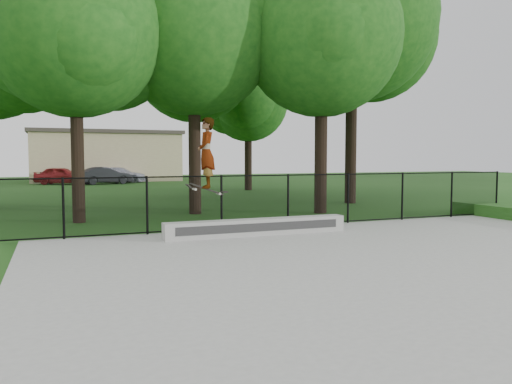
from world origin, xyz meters
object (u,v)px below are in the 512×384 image
car_c (120,175)px  skater_airborne (206,154)px  grind_ledge (258,227)px  car_a (62,176)px  car_b (105,176)px

car_c → skater_airborne: 30.24m
grind_ledge → car_a: bearing=98.5°
car_c → skater_airborne: (-1.57, -30.16, 1.50)m
car_a → car_b: bearing=-83.3°
grind_ledge → skater_airborne: size_ratio=2.53×
car_a → car_c: size_ratio=1.00×
car_b → skater_airborne: (-0.19, -27.74, 1.46)m
car_a → skater_airborne: size_ratio=2.03×
skater_airborne → car_c: bearing=87.0°
skater_airborne → car_b: bearing=89.6°
grind_ledge → car_c: bearing=89.6°
grind_ledge → car_b: size_ratio=1.34×
car_c → car_a: bearing=132.5°
grind_ledge → car_b: car_b is taller
car_a → skater_airborne: (2.88, -28.50, 1.45)m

